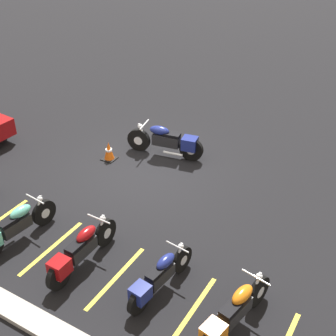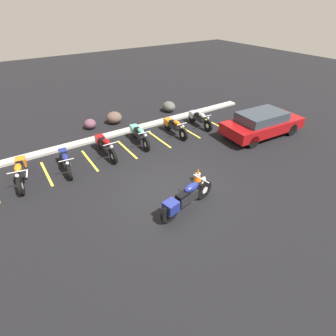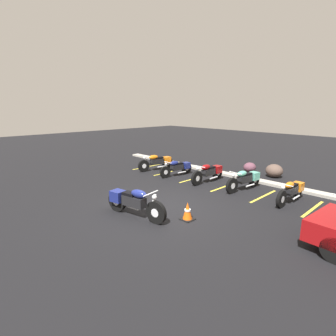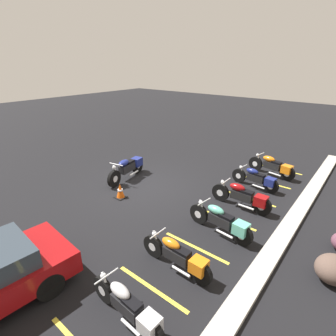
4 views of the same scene
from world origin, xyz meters
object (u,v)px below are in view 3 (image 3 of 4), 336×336
(parked_bike_3, at_px, (245,179))
(parked_bike_4, at_px, (292,191))
(parked_bike_1, at_px, (178,167))
(landscape_rock_0, at_px, (250,167))
(motorcycle_navy_featured, at_px, (133,201))
(parked_bike_0, at_px, (158,162))
(traffic_cone, at_px, (188,211))
(landscape_rock_1, at_px, (274,171))
(parked_bike_2, at_px, (209,172))

(parked_bike_3, xyz_separation_m, parked_bike_4, (2.02, -0.13, -0.02))
(parked_bike_1, relative_size, landscape_rock_0, 2.98)
(motorcycle_navy_featured, xyz_separation_m, parked_bike_0, (-4.34, 4.96, -0.04))
(traffic_cone, bearing_deg, parked_bike_0, 146.19)
(traffic_cone, bearing_deg, motorcycle_navy_featured, -142.99)
(motorcycle_navy_featured, distance_m, parked_bike_1, 5.53)
(motorcycle_navy_featured, xyz_separation_m, landscape_rock_0, (-0.38, 8.27, -0.24))
(landscape_rock_1, distance_m, traffic_cone, 7.12)
(parked_bike_4, xyz_separation_m, landscape_rock_0, (-3.48, 3.14, -0.18))
(parked_bike_2, relative_size, parked_bike_3, 1.01)
(parked_bike_4, bearing_deg, landscape_rock_1, -145.20)
(landscape_rock_1, xyz_separation_m, traffic_cone, (0.41, -7.11, -0.06))
(motorcycle_navy_featured, bearing_deg, parked_bike_2, 88.09)
(parked_bike_3, distance_m, traffic_cone, 4.19)
(parked_bike_2, xyz_separation_m, traffic_cone, (2.22, -4.02, -0.20))
(parked_bike_0, xyz_separation_m, parked_bike_2, (3.57, 0.14, 0.00))
(parked_bike_0, xyz_separation_m, parked_bike_3, (5.41, 0.30, -0.00))
(landscape_rock_0, bearing_deg, landscape_rock_1, -2.96)
(landscape_rock_0, bearing_deg, parked_bike_2, -96.94)
(motorcycle_navy_featured, bearing_deg, traffic_cone, 26.55)
(parked_bike_3, bearing_deg, parked_bike_1, -77.85)
(parked_bike_2, bearing_deg, parked_bike_4, 90.84)
(motorcycle_navy_featured, bearing_deg, parked_bike_3, 67.95)
(parked_bike_1, relative_size, parked_bike_2, 0.91)
(parked_bike_3, bearing_deg, landscape_rock_1, -173.05)
(parked_bike_4, height_order, landscape_rock_0, parked_bike_4)
(parked_bike_4, bearing_deg, parked_bike_0, -87.87)
(motorcycle_navy_featured, height_order, landscape_rock_0, motorcycle_navy_featured)
(motorcycle_navy_featured, distance_m, parked_bike_0, 6.59)
(motorcycle_navy_featured, bearing_deg, parked_bike_1, 107.95)
(parked_bike_2, bearing_deg, landscape_rock_0, 173.58)
(landscape_rock_1, relative_size, traffic_cone, 1.49)
(motorcycle_navy_featured, bearing_deg, landscape_rock_1, 72.35)
(parked_bike_2, height_order, landscape_rock_1, parked_bike_2)
(parked_bike_4, bearing_deg, traffic_cone, -21.39)
(parked_bike_3, bearing_deg, motorcycle_navy_featured, -5.50)
(parked_bike_2, distance_m, parked_bike_4, 3.87)
(parked_bike_0, bearing_deg, landscape_rock_0, 140.50)
(traffic_cone, bearing_deg, parked_bike_1, 137.23)
(parked_bike_4, xyz_separation_m, traffic_cone, (-1.65, -4.04, -0.17))
(traffic_cone, bearing_deg, parked_bike_3, 95.06)
(parked_bike_0, height_order, parked_bike_1, parked_bike_0)
(parked_bike_0, distance_m, parked_bike_2, 3.57)
(parked_bike_0, distance_m, parked_bike_3, 5.42)
(motorcycle_navy_featured, bearing_deg, parked_bike_0, 120.66)
(landscape_rock_1, bearing_deg, traffic_cone, -86.67)
(parked_bike_2, height_order, parked_bike_4, parked_bike_2)
(parked_bike_2, xyz_separation_m, landscape_rock_0, (0.39, 3.17, -0.20))
(parked_bike_1, height_order, traffic_cone, parked_bike_1)
(parked_bike_0, distance_m, landscape_rock_0, 5.16)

